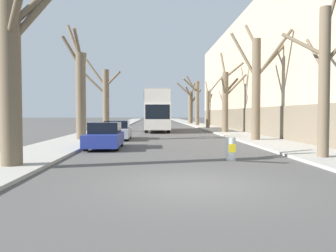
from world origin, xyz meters
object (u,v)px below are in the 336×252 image
(street_tree_right_1, at_px, (257,83))
(parked_car_0, at_px, (105,136))
(parked_car_1, at_px, (117,131))
(street_tree_right_3, at_px, (208,105))
(double_decker_bus, at_px, (157,109))
(street_tree_left_1, at_px, (80,89))
(street_tree_right_0, at_px, (325,73))
(street_tree_right_2, at_px, (226,98))
(street_tree_left_0, at_px, (13,71))
(street_tree_left_2, at_px, (105,97))
(traffic_bollard, at_px, (231,149))
(street_tree_right_4, at_px, (197,101))
(street_tree_right_5, at_px, (190,105))

(street_tree_right_1, distance_m, parked_car_0, 11.06)
(parked_car_1, bearing_deg, street_tree_right_3, 60.66)
(double_decker_bus, xyz_separation_m, parked_car_1, (-3.05, -11.26, -1.77))
(street_tree_right_3, xyz_separation_m, double_decker_bus, (-6.63, -5.96, -0.56))
(street_tree_left_1, relative_size, parked_car_1, 1.99)
(double_decker_bus, bearing_deg, street_tree_left_1, -114.08)
(street_tree_right_0, bearing_deg, street_tree_right_2, 89.89)
(street_tree_right_2, bearing_deg, parked_car_0, -125.66)
(street_tree_left_1, height_order, parked_car_1, street_tree_left_1)
(street_tree_left_0, relative_size, street_tree_right_3, 1.12)
(street_tree_right_0, relative_size, street_tree_right_3, 1.22)
(street_tree_right_0, xyz_separation_m, parked_car_0, (-9.65, 4.70, -2.90))
(street_tree_left_0, bearing_deg, street_tree_left_2, 90.53)
(street_tree_right_3, relative_size, double_decker_bus, 0.68)
(street_tree_left_0, xyz_separation_m, traffic_bollard, (7.92, 1.60, -2.88))
(street_tree_left_2, xyz_separation_m, traffic_bollard, (8.13, -21.41, -3.12))
(traffic_bollard, bearing_deg, street_tree_left_1, 129.31)
(street_tree_right_4, bearing_deg, street_tree_left_2, -126.18)
(street_tree_left_0, distance_m, street_tree_right_2, 23.16)
(street_tree_left_0, xyz_separation_m, street_tree_left_1, (-0.27, 11.61, 0.24))
(street_tree_right_4, height_order, traffic_bollard, street_tree_right_4)
(street_tree_right_2, bearing_deg, street_tree_right_1, -89.96)
(parked_car_1, bearing_deg, street_tree_left_2, 102.82)
(street_tree_right_1, bearing_deg, street_tree_right_0, -90.27)
(street_tree_right_1, distance_m, parked_car_1, 10.45)
(double_decker_bus, xyz_separation_m, traffic_bollard, (2.71, -22.27, -1.96))
(parked_car_0, xyz_separation_m, traffic_bollard, (5.77, -4.79, -0.21))
(street_tree_left_0, bearing_deg, double_decker_bus, 77.69)
(traffic_bollard, bearing_deg, double_decker_bus, 96.94)
(street_tree_left_0, height_order, street_tree_right_5, street_tree_left_0)
(street_tree_right_3, xyz_separation_m, parked_car_1, (-9.68, -17.22, -2.34))
(street_tree_right_0, relative_size, street_tree_right_1, 1.02)
(street_tree_left_0, height_order, street_tree_right_1, street_tree_right_1)
(street_tree_left_0, xyz_separation_m, street_tree_right_1, (11.85, 10.57, 0.62))
(street_tree_right_2, height_order, double_decker_bus, street_tree_right_2)
(street_tree_right_0, relative_size, street_tree_right_5, 1.10)
(street_tree_right_1, bearing_deg, street_tree_right_3, 90.05)
(street_tree_right_2, height_order, traffic_bollard, street_tree_right_2)
(street_tree_left_0, relative_size, street_tree_right_1, 0.94)
(street_tree_right_1, xyz_separation_m, street_tree_right_5, (-0.21, 37.64, -0.41))
(street_tree_left_1, distance_m, street_tree_right_4, 29.94)
(street_tree_right_3, distance_m, parked_car_1, 19.89)
(street_tree_right_5, bearing_deg, parked_car_1, -104.91)
(street_tree_left_0, height_order, street_tree_right_2, street_tree_right_2)
(parked_car_1, bearing_deg, street_tree_left_1, -157.49)
(street_tree_right_3, bearing_deg, parked_car_1, -119.34)
(street_tree_right_0, distance_m, street_tree_right_2, 18.21)
(street_tree_left_1, bearing_deg, traffic_bollard, -50.69)
(street_tree_left_2, xyz_separation_m, street_tree_right_3, (12.05, 6.83, -0.59))
(street_tree_right_3, height_order, parked_car_1, street_tree_right_3)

